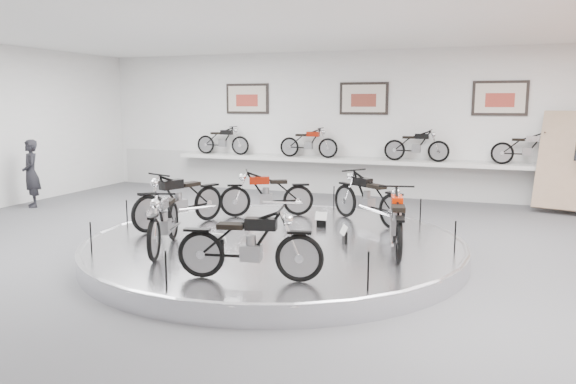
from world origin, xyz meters
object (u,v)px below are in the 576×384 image
(display_platform, at_px, (275,247))
(bike_a, at_px, (368,197))
(bike_f, at_px, (397,220))
(visitor, at_px, (31,174))
(bike_b, at_px, (267,193))
(bike_c, at_px, (179,199))
(bike_d, at_px, (164,219))
(shelf, at_px, (360,161))
(bike_e, at_px, (250,244))

(display_platform, distance_m, bike_a, 2.26)
(bike_a, xyz_separation_m, bike_f, (0.87, -1.87, -0.01))
(bike_f, distance_m, visitor, 9.70)
(bike_b, height_order, bike_c, bike_c)
(bike_a, height_order, bike_d, bike_a)
(shelf, bearing_deg, bike_f, -72.20)
(display_platform, bearing_deg, shelf, 90.00)
(bike_f, bearing_deg, shelf, 5.40)
(bike_a, bearing_deg, bike_e, 117.32)
(bike_d, distance_m, visitor, 6.90)
(bike_d, bearing_deg, shelf, 150.05)
(bike_a, xyz_separation_m, bike_b, (-2.06, -0.07, -0.02))
(display_platform, height_order, bike_c, bike_c)
(bike_c, bearing_deg, bike_f, 105.79)
(bike_c, height_order, bike_f, bike_c)
(bike_d, bearing_deg, bike_f, 89.22)
(display_platform, relative_size, bike_a, 3.76)
(bike_c, bearing_deg, bike_a, 135.92)
(display_platform, distance_m, shelf, 6.46)
(bike_b, distance_m, visitor, 6.53)
(bike_d, bearing_deg, bike_a, 120.13)
(bike_d, xyz_separation_m, visitor, (-6.00, 3.39, 0.05))
(display_platform, bearing_deg, bike_f, -2.27)
(bike_a, distance_m, bike_e, 4.05)
(bike_a, bearing_deg, bike_d, 87.05)
(bike_e, relative_size, bike_f, 0.99)
(shelf, bearing_deg, bike_e, -86.49)
(bike_b, bearing_deg, shelf, -127.13)
(shelf, distance_m, bike_f, 6.81)
(bike_b, height_order, visitor, visitor)
(bike_c, distance_m, bike_e, 3.55)
(bike_a, height_order, bike_b, bike_a)
(display_platform, relative_size, shelf, 0.58)
(bike_d, relative_size, bike_e, 1.01)
(bike_b, bearing_deg, visitor, -30.41)
(visitor, bearing_deg, bike_b, 35.40)
(bike_e, height_order, bike_f, bike_f)
(bike_e, bearing_deg, bike_f, 41.76)
(shelf, distance_m, visitor, 8.52)
(bike_a, xyz_separation_m, bike_e, (-0.68, -3.99, -0.02))
(display_platform, xyz_separation_m, visitor, (-7.36, 2.11, 0.69))
(visitor, bearing_deg, display_platform, 22.89)
(bike_c, xyz_separation_m, visitor, (-5.35, 1.84, 0.02))
(bike_b, bearing_deg, display_platform, 89.36)
(bike_e, bearing_deg, bike_a, 68.28)
(bike_c, bearing_deg, bike_e, 66.51)
(bike_b, bearing_deg, bike_f, 121.56)
(shelf, relative_size, bike_c, 6.23)
(bike_b, distance_m, bike_d, 3.03)
(shelf, relative_size, visitor, 6.52)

